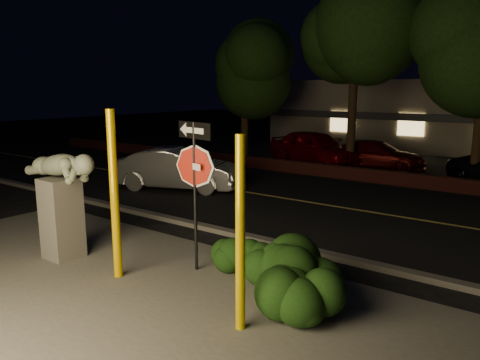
% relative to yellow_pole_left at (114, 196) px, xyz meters
% --- Properties ---
extents(ground, '(90.00, 90.00, 0.00)m').
position_rel_yellow_pole_left_xyz_m(ground, '(1.26, 10.40, -1.59)').
color(ground, black).
rests_on(ground, ground).
extents(patio, '(14.00, 6.00, 0.02)m').
position_rel_yellow_pole_left_xyz_m(patio, '(1.26, -0.60, -1.58)').
color(patio, '#4C4944').
rests_on(patio, ground).
extents(road, '(80.00, 8.00, 0.01)m').
position_rel_yellow_pole_left_xyz_m(road, '(1.26, 7.40, -1.58)').
color(road, black).
rests_on(road, ground).
extents(lane_marking, '(80.00, 0.12, 0.00)m').
position_rel_yellow_pole_left_xyz_m(lane_marking, '(1.26, 7.40, -1.57)').
color(lane_marking, gold).
rests_on(lane_marking, road).
extents(curb, '(80.00, 0.25, 0.12)m').
position_rel_yellow_pole_left_xyz_m(curb, '(1.26, 3.30, -1.53)').
color(curb, '#4C4944').
rests_on(curb, ground).
extents(brick_wall, '(40.00, 0.35, 0.50)m').
position_rel_yellow_pole_left_xyz_m(brick_wall, '(1.26, 11.70, -1.34)').
color(brick_wall, '#4C1B18').
rests_on(brick_wall, ground).
extents(parking_lot, '(40.00, 12.00, 0.01)m').
position_rel_yellow_pole_left_xyz_m(parking_lot, '(1.26, 17.40, -1.58)').
color(parking_lot, black).
rests_on(parking_lot, ground).
extents(building, '(22.00, 10.20, 4.00)m').
position_rel_yellow_pole_left_xyz_m(building, '(1.26, 25.39, 0.41)').
color(building, slate).
rests_on(building, ground).
extents(tree_far_a, '(4.60, 4.60, 7.43)m').
position_rel_yellow_pole_left_xyz_m(tree_far_a, '(-6.74, 13.40, 3.75)').
color(tree_far_a, black).
rests_on(tree_far_a, ground).
extents(tree_far_b, '(5.20, 5.20, 8.41)m').
position_rel_yellow_pole_left_xyz_m(tree_far_b, '(-1.24, 13.60, 4.47)').
color(tree_far_b, black).
rests_on(tree_far_b, ground).
extents(yellow_pole_left, '(0.16, 0.16, 3.18)m').
position_rel_yellow_pole_left_xyz_m(yellow_pole_left, '(0.00, 0.00, 0.00)').
color(yellow_pole_left, '#E4AE00').
rests_on(yellow_pole_left, ground).
extents(yellow_pole_right, '(0.15, 0.15, 2.92)m').
position_rel_yellow_pole_left_xyz_m(yellow_pole_right, '(3.03, -0.20, -0.13)').
color(yellow_pole_right, '#DFB800').
rests_on(yellow_pole_right, ground).
extents(signpost, '(0.97, 0.24, 2.92)m').
position_rel_yellow_pole_left_xyz_m(signpost, '(0.97, 1.13, 0.49)').
color(signpost, black).
rests_on(signpost, ground).
extents(sculpture, '(2.14, 0.69, 2.30)m').
position_rel_yellow_pole_left_xyz_m(sculpture, '(-1.71, -0.01, -0.17)').
color(sculpture, '#4C4944').
rests_on(sculpture, ground).
extents(hedge_center, '(1.85, 1.04, 0.92)m').
position_rel_yellow_pole_left_xyz_m(hedge_center, '(1.95, 1.40, -1.13)').
color(hedge_center, black).
rests_on(hedge_center, ground).
extents(hedge_right, '(2.15, 1.60, 1.26)m').
position_rel_yellow_pole_left_xyz_m(hedge_right, '(3.16, 1.21, -0.96)').
color(hedge_right, black).
rests_on(hedge_right, ground).
extents(hedge_far_right, '(1.46, 1.04, 0.93)m').
position_rel_yellow_pole_left_xyz_m(hedge_far_right, '(3.58, 0.64, -1.12)').
color(hedge_far_right, black).
rests_on(hedge_far_right, ground).
extents(silver_sedan, '(4.69, 3.11, 1.46)m').
position_rel_yellow_pole_left_xyz_m(silver_sedan, '(-4.57, 6.38, -0.86)').
color(silver_sedan, silver).
rests_on(silver_sedan, ground).
extents(parked_car_red, '(5.10, 3.23, 1.62)m').
position_rel_yellow_pole_left_xyz_m(parked_car_red, '(-3.21, 14.07, -0.78)').
color(parked_car_red, '#7F0308').
rests_on(parked_car_red, ground).
extents(parked_car_darkred, '(4.43, 2.22, 1.24)m').
position_rel_yellow_pole_left_xyz_m(parked_car_darkred, '(-0.52, 14.82, -0.97)').
color(parked_car_darkred, '#430605').
rests_on(parked_car_darkred, ground).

